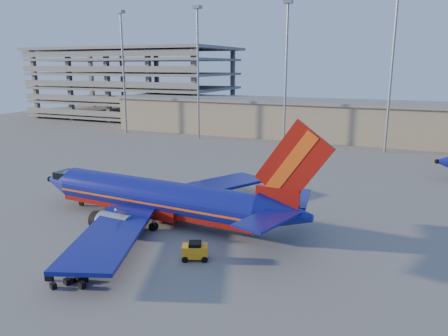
% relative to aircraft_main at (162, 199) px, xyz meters
% --- Properties ---
extents(ground, '(220.00, 220.00, 0.00)m').
position_rel_aircraft_main_xyz_m(ground, '(3.53, 4.00, -2.51)').
color(ground, slate).
rests_on(ground, ground).
extents(terminal_building, '(122.00, 16.00, 8.50)m').
position_rel_aircraft_main_xyz_m(terminal_building, '(13.53, 62.00, 1.81)').
color(terminal_building, gray).
rests_on(terminal_building, ground).
extents(parking_garage, '(62.00, 32.00, 21.40)m').
position_rel_aircraft_main_xyz_m(parking_garage, '(-58.47, 78.05, 9.22)').
color(parking_garage, slate).
rests_on(parking_garage, ground).
extents(light_mast_row, '(101.60, 1.60, 28.65)m').
position_rel_aircraft_main_xyz_m(light_mast_row, '(8.53, 50.00, 15.04)').
color(light_mast_row, gray).
rests_on(light_mast_row, ground).
extents(aircraft_main, '(34.71, 33.34, 11.75)m').
position_rel_aircraft_main_xyz_m(aircraft_main, '(0.00, 0.00, 0.00)').
color(aircraft_main, navy).
rests_on(aircraft_main, ground).
extents(baggage_tug, '(2.56, 2.12, 1.59)m').
position_rel_aircraft_main_xyz_m(baggage_tug, '(7.49, -6.90, -1.68)').
color(baggage_tug, orange).
rests_on(baggage_tug, ground).
extents(luggage_pile, '(3.72, 2.98, 0.52)m').
position_rel_aircraft_main_xyz_m(luggage_pile, '(0.56, -14.43, -2.29)').
color(luggage_pile, black).
rests_on(luggage_pile, ground).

